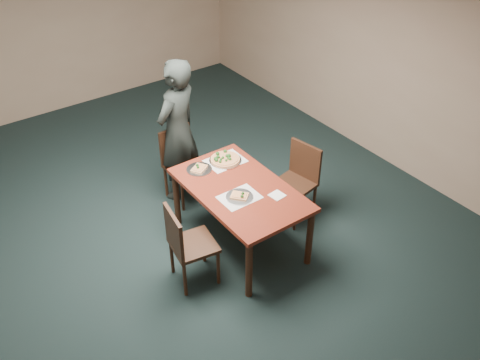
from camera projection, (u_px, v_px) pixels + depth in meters
ground at (198, 245)px, 5.95m from camera, size 8.00×8.00×0.00m
room_shell at (190, 106)px, 4.93m from camera, size 8.00×8.00×8.00m
dining_table at (240, 195)px, 5.61m from camera, size 0.90×1.50×0.75m
chair_far at (181, 160)px, 6.41m from camera, size 0.44×0.44×0.91m
chair_left at (186, 242)px, 5.22m from camera, size 0.48×0.48×0.91m
chair_right at (298, 177)px, 6.12m from camera, size 0.49×0.49×0.91m
diner at (178, 131)px, 6.23m from camera, size 0.76×0.64×1.78m
placemat_main at (225, 161)px, 5.97m from camera, size 0.42×0.32×0.00m
placemat_near at (239, 197)px, 5.43m from camera, size 0.40×0.30×0.00m
pizza_pan at (225, 159)px, 5.95m from camera, size 0.36×0.36×0.08m
slice_plate_near at (240, 196)px, 5.42m from camera, size 0.28×0.28×0.06m
slice_plate_far at (199, 169)px, 5.82m from camera, size 0.28×0.28×0.06m
napkin at (277, 195)px, 5.45m from camera, size 0.15×0.15×0.01m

